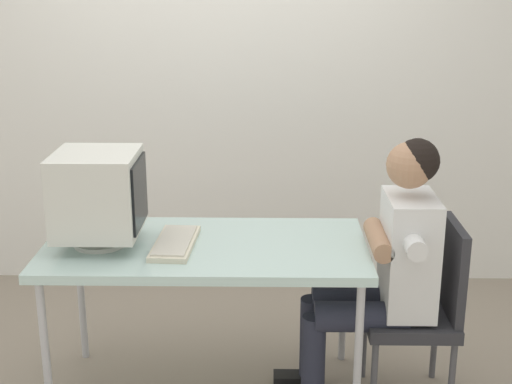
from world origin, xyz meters
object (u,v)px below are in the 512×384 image
Objects in this scene: crt_monitor at (98,194)px; person_seated at (384,264)px; office_chair at (424,304)px; desk at (206,254)px; keyboard at (175,243)px.

crt_monitor is 0.34× the size of person_seated.
office_chair is (1.48, -0.03, -0.51)m from crt_monitor.
crt_monitor is 1.56m from office_chair.
desk is 1.16× the size of person_seated.
crt_monitor is at bearing 178.76° from person_seated.
office_chair reaches higher than keyboard.
office_chair is (1.14, -0.01, -0.29)m from keyboard.
person_seated reaches higher than office_chair.
crt_monitor is 0.40m from keyboard.
keyboard is at bearing -170.23° from desk.
keyboard is 0.95m from person_seated.
desk is at bearing 1.24° from crt_monitor.
crt_monitor is (-0.47, -0.01, 0.29)m from desk.
person_seated is (-0.19, 0.00, 0.20)m from office_chair.
crt_monitor reaches higher than office_chair.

